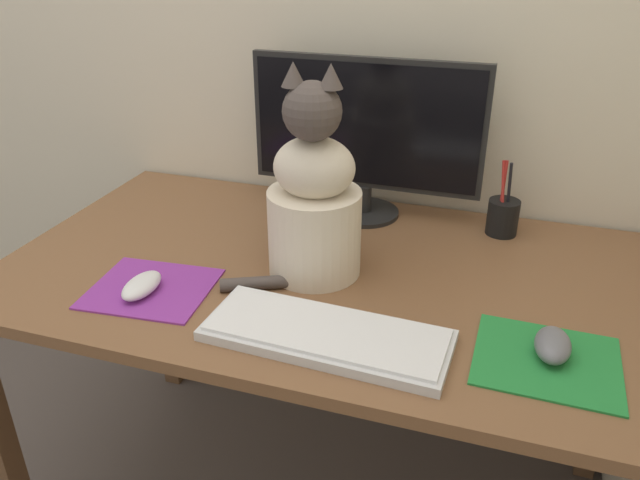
{
  "coord_description": "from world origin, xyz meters",
  "views": [
    {
      "loc": [
        0.33,
        -1.06,
        1.34
      ],
      "look_at": [
        0.02,
        -0.13,
        0.84
      ],
      "focal_mm": 35.0,
      "sensor_mm": 36.0,
      "label": 1
    }
  ],
  "objects_px": {
    "cat": "(314,201)",
    "pen_cup": "(503,216)",
    "computer_mouse_left": "(142,286)",
    "computer_mouse_right": "(553,345)",
    "monitor": "(365,133)",
    "keyboard": "(326,334)"
  },
  "relations": [
    {
      "from": "pen_cup",
      "to": "keyboard",
      "type": "bearing_deg",
      "value": -116.45
    },
    {
      "from": "computer_mouse_left",
      "to": "keyboard",
      "type": "bearing_deg",
      "value": -4.74
    },
    {
      "from": "computer_mouse_left",
      "to": "monitor",
      "type": "bearing_deg",
      "value": 57.87
    },
    {
      "from": "monitor",
      "to": "cat",
      "type": "distance_m",
      "value": 0.31
    },
    {
      "from": "monitor",
      "to": "pen_cup",
      "type": "distance_m",
      "value": 0.36
    },
    {
      "from": "keyboard",
      "to": "pen_cup",
      "type": "relative_size",
      "value": 2.46
    },
    {
      "from": "keyboard",
      "to": "computer_mouse_right",
      "type": "height_order",
      "value": "computer_mouse_right"
    },
    {
      "from": "computer_mouse_right",
      "to": "pen_cup",
      "type": "xyz_separation_m",
      "value": [
        -0.11,
        0.44,
        0.02
      ]
    },
    {
      "from": "cat",
      "to": "computer_mouse_right",
      "type": "bearing_deg",
      "value": -22.86
    },
    {
      "from": "computer_mouse_left",
      "to": "computer_mouse_right",
      "type": "xyz_separation_m",
      "value": [
        0.74,
        0.04,
        0.0
      ]
    },
    {
      "from": "computer_mouse_left",
      "to": "computer_mouse_right",
      "type": "distance_m",
      "value": 0.74
    },
    {
      "from": "computer_mouse_right",
      "to": "cat",
      "type": "height_order",
      "value": "cat"
    },
    {
      "from": "monitor",
      "to": "computer_mouse_right",
      "type": "xyz_separation_m",
      "value": [
        0.43,
        -0.45,
        -0.18
      ]
    },
    {
      "from": "computer_mouse_right",
      "to": "monitor",
      "type": "bearing_deg",
      "value": 133.85
    },
    {
      "from": "monitor",
      "to": "computer_mouse_left",
      "type": "xyz_separation_m",
      "value": [
        -0.31,
        -0.49,
        -0.18
      ]
    },
    {
      "from": "keyboard",
      "to": "cat",
      "type": "bearing_deg",
      "value": 116.3
    },
    {
      "from": "monitor",
      "to": "computer_mouse_left",
      "type": "bearing_deg",
      "value": -122.13
    },
    {
      "from": "keyboard",
      "to": "computer_mouse_left",
      "type": "relative_size",
      "value": 4.04
    },
    {
      "from": "computer_mouse_right",
      "to": "pen_cup",
      "type": "bearing_deg",
      "value": 103.45
    },
    {
      "from": "monitor",
      "to": "pen_cup",
      "type": "xyz_separation_m",
      "value": [
        0.33,
        -0.01,
        -0.16
      ]
    },
    {
      "from": "cat",
      "to": "pen_cup",
      "type": "relative_size",
      "value": 2.43
    },
    {
      "from": "keyboard",
      "to": "computer_mouse_right",
      "type": "relative_size",
      "value": 4.43
    }
  ]
}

